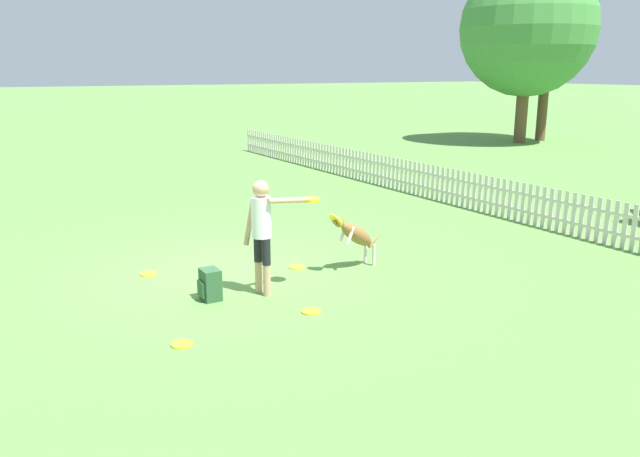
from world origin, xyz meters
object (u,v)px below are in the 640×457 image
at_px(handler_person, 264,224).
at_px(backpack_on_grass, 210,285).
at_px(frisbee_midfield, 311,311).
at_px(frisbee_far_scatter, 297,267).
at_px(frisbee_near_dog, 182,344).
at_px(tree_right_grove, 528,29).
at_px(frisbee_near_handler, 148,274).
at_px(leaping_dog, 356,234).

height_order(handler_person, backpack_on_grass, handler_person).
distance_m(frisbee_midfield, frisbee_far_scatter, 1.92).
height_order(frisbee_near_dog, frisbee_midfield, same).
height_order(handler_person, frisbee_near_dog, handler_person).
distance_m(frisbee_near_dog, tree_right_grove, 23.58).
bearing_deg(frisbee_near_handler, frisbee_near_dog, -7.85).
relative_size(frisbee_far_scatter, backpack_on_grass, 0.57).
bearing_deg(frisbee_near_handler, frisbee_midfield, 28.13).
relative_size(frisbee_near_handler, frisbee_midfield, 1.00).
xyz_separation_m(handler_person, frisbee_near_dog, (1.07, -1.59, -1.01)).
bearing_deg(tree_right_grove, frisbee_near_dog, -57.13).
bearing_deg(frisbee_midfield, backpack_on_grass, -139.33).
distance_m(handler_person, tree_right_grove, 21.51).
bearing_deg(backpack_on_grass, tree_right_grove, 121.31).
bearing_deg(frisbee_far_scatter, frisbee_near_dog, -53.46).
xyz_separation_m(leaping_dog, frisbee_midfield, (1.28, -1.55, -0.55)).
bearing_deg(handler_person, frisbee_far_scatter, 120.37).
relative_size(handler_person, frisbee_midfield, 6.49).
distance_m(frisbee_near_handler, frisbee_far_scatter, 2.33).
bearing_deg(frisbee_far_scatter, frisbee_near_handler, -111.98).
bearing_deg(leaping_dog, frisbee_midfield, 119.49).
relative_size(leaping_dog, frisbee_near_handler, 4.55).
bearing_deg(tree_right_grove, leaping_dog, -55.24).
bearing_deg(backpack_on_grass, frisbee_midfield, 40.67).
xyz_separation_m(frisbee_near_dog, tree_right_grove, (-12.54, 19.40, 4.75)).
distance_m(handler_person, frisbee_near_handler, 2.30).
relative_size(handler_person, frisbee_far_scatter, 6.49).
bearing_deg(frisbee_midfield, frisbee_near_handler, -151.87).
bearing_deg(backpack_on_grass, frisbee_near_handler, -163.64).
bearing_deg(frisbee_near_dog, leaping_dog, 112.63).
relative_size(handler_person, frisbee_near_handler, 6.49).
xyz_separation_m(frisbee_midfield, backpack_on_grass, (-1.12, -0.97, 0.20)).
bearing_deg(frisbee_far_scatter, backpack_on_grass, -69.44).
bearing_deg(tree_right_grove, frisbee_midfield, -54.80).
bearing_deg(frisbee_far_scatter, handler_person, -49.58).
height_order(leaping_dog, backpack_on_grass, leaping_dog).
height_order(handler_person, frisbee_far_scatter, handler_person).
xyz_separation_m(handler_person, frisbee_far_scatter, (-0.81, 0.95, -1.01)).
bearing_deg(backpack_on_grass, frisbee_far_scatter, 110.56).
relative_size(frisbee_midfield, frisbee_far_scatter, 1.00).
bearing_deg(frisbee_far_scatter, frisbee_midfield, -22.93).
distance_m(handler_person, frisbee_midfield, 1.41).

